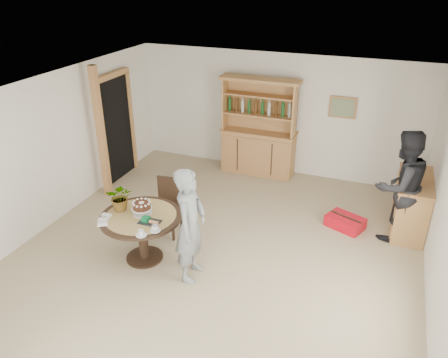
% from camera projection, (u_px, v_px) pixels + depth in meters
% --- Properties ---
extents(ground, '(7.00, 7.00, 0.00)m').
position_uv_depth(ground, '(213.00, 260.00, 6.65)').
color(ground, tan).
rests_on(ground, ground).
extents(room_shell, '(6.04, 7.04, 2.52)m').
position_uv_depth(room_shell, '(212.00, 154.00, 5.88)').
color(room_shell, white).
rests_on(room_shell, ground).
extents(doorway, '(0.13, 1.10, 2.18)m').
position_uv_depth(doorway, '(116.00, 126.00, 8.78)').
color(doorway, black).
rests_on(doorway, ground).
extents(pine_post, '(0.12, 0.12, 2.50)m').
position_uv_depth(pine_post, '(101.00, 134.00, 7.97)').
color(pine_post, '#AC7548').
rests_on(pine_post, ground).
extents(hutch, '(1.62, 0.54, 2.04)m').
position_uv_depth(hutch, '(258.00, 142.00, 9.15)').
color(hutch, tan).
rests_on(hutch, ground).
extents(sideboard, '(0.54, 1.26, 0.94)m').
position_uv_depth(sideboard, '(412.00, 204.00, 7.22)').
color(sideboard, tan).
rests_on(sideboard, ground).
extents(dining_table, '(1.20, 1.20, 0.76)m').
position_uv_depth(dining_table, '(142.00, 224.00, 6.42)').
color(dining_table, black).
rests_on(dining_table, ground).
extents(dining_chair, '(0.46, 0.46, 0.95)m').
position_uv_depth(dining_chair, '(168.00, 203.00, 7.14)').
color(dining_chair, black).
rests_on(dining_chair, ground).
extents(birthday_cake, '(0.30, 0.30, 0.20)m').
position_uv_depth(birthday_cake, '(142.00, 206.00, 6.34)').
color(birthday_cake, white).
rests_on(birthday_cake, dining_table).
extents(flower_vase, '(0.47, 0.44, 0.42)m').
position_uv_depth(flower_vase, '(121.00, 197.00, 6.41)').
color(flower_vase, '#3F7233').
rests_on(flower_vase, dining_table).
extents(gift_tray, '(0.30, 0.20, 0.08)m').
position_uv_depth(gift_tray, '(149.00, 221.00, 6.16)').
color(gift_tray, black).
rests_on(gift_tray, dining_table).
extents(coffee_cup_a, '(0.15, 0.15, 0.09)m').
position_uv_depth(coffee_cup_a, '(155.00, 228.00, 5.97)').
color(coffee_cup_a, silver).
rests_on(coffee_cup_a, dining_table).
extents(coffee_cup_b, '(0.15, 0.15, 0.08)m').
position_uv_depth(coffee_cup_b, '(141.00, 233.00, 5.87)').
color(coffee_cup_b, silver).
rests_on(coffee_cup_b, dining_table).
extents(napkins, '(0.24, 0.33, 0.03)m').
position_uv_depth(napkins, '(104.00, 220.00, 6.21)').
color(napkins, white).
rests_on(napkins, dining_table).
extents(teen_boy, '(0.45, 0.64, 1.69)m').
position_uv_depth(teen_boy, '(190.00, 225.00, 5.95)').
color(teen_boy, slate).
rests_on(teen_boy, ground).
extents(adult_person, '(1.14, 1.12, 1.86)m').
position_uv_depth(adult_person, '(401.00, 187.00, 6.79)').
color(adult_person, black).
rests_on(adult_person, ground).
extents(red_suitcase, '(0.71, 0.60, 0.21)m').
position_uv_depth(red_suitcase, '(345.00, 222.00, 7.42)').
color(red_suitcase, red).
rests_on(red_suitcase, ground).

